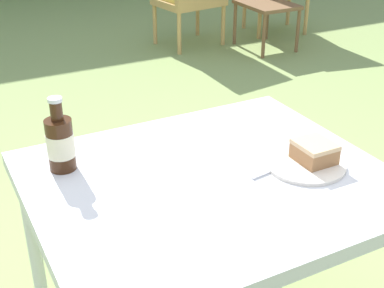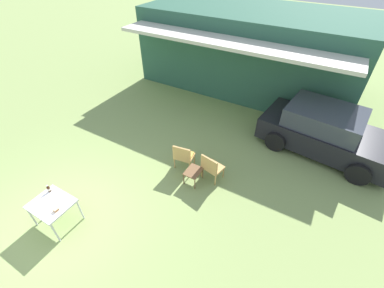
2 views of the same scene
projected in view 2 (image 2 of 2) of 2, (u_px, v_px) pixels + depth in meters
name	position (u px, v px, depth m)	size (l,w,h in m)	color
ground_plane	(61.00, 222.00, 6.25)	(60.00, 60.00, 0.00)	#8CA35B
cabin_building	(251.00, 49.00, 11.05)	(8.79, 5.40, 3.15)	#2D5B47
parked_car	(324.00, 131.00, 7.94)	(4.02, 2.35, 1.44)	black
wicker_chair_cushioned	(184.00, 155.00, 7.42)	(0.59, 0.51, 0.84)	tan
wicker_chair_plain	(211.00, 166.00, 7.05)	(0.61, 0.54, 0.84)	tan
garden_side_table	(193.00, 172.00, 7.05)	(0.40, 0.51, 0.40)	brown
patio_table	(52.00, 205.00, 5.84)	(0.91, 0.77, 0.71)	silver
cake_on_plate	(56.00, 210.00, 5.63)	(0.21, 0.21, 0.06)	silver
cola_bottle_near	(49.00, 189.00, 6.02)	(0.07, 0.07, 0.20)	#381E0F
fork	(54.00, 208.00, 5.69)	(0.19, 0.04, 0.01)	silver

